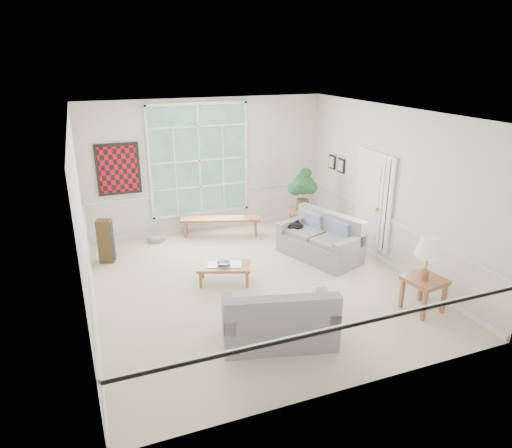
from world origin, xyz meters
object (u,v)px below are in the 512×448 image
(loveseat_front, at_px, (279,314))
(end_table, at_px, (302,221))
(side_table, at_px, (423,294))
(loveseat_right, at_px, (320,237))
(coffee_table, at_px, (224,274))

(loveseat_front, xyz_separation_m, end_table, (2.20, 3.70, -0.15))
(loveseat_front, relative_size, end_table, 2.89)
(end_table, xyz_separation_m, side_table, (0.28, -3.77, 0.01))
(end_table, distance_m, side_table, 3.78)
(loveseat_right, bearing_deg, side_table, -97.21)
(loveseat_front, bearing_deg, coffee_table, 109.94)
(loveseat_front, bearing_deg, end_table, 73.57)
(loveseat_front, relative_size, coffee_table, 1.68)
(coffee_table, relative_size, side_table, 1.65)
(end_table, bearing_deg, loveseat_front, -120.68)
(coffee_table, xyz_separation_m, end_table, (2.39, 1.73, 0.10))
(coffee_table, height_order, side_table, side_table)
(loveseat_front, xyz_separation_m, side_table, (2.47, -0.07, -0.14))
(loveseat_right, bearing_deg, coffee_table, 169.50)
(end_table, height_order, side_table, side_table)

